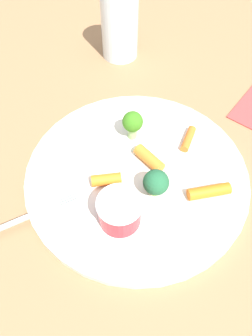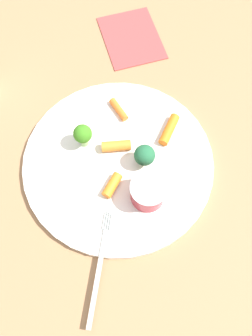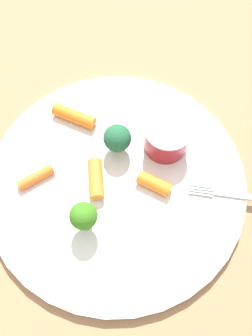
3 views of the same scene
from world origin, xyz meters
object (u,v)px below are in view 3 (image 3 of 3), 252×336
carrot_stick_0 (36,177)px  carrot_stick_1 (154,184)px  carrot_stick_2 (74,116)px  broccoli_floret_1 (84,217)px  broccoli_floret_0 (117,138)px  plate (116,181)px  carrot_stick_3 (96,177)px  sauce_cup (167,138)px

carrot_stick_0 → carrot_stick_1: bearing=168.9°
carrot_stick_0 → carrot_stick_2: 0.09m
broccoli_floret_1 → carrot_stick_2: broccoli_floret_1 is taller
broccoli_floret_1 → carrot_stick_2: size_ratio=0.84×
broccoli_floret_0 → carrot_stick_0: size_ratio=0.97×
carrot_stick_0 → carrot_stick_1: size_ratio=1.11×
plate → carrot_stick_1: 0.05m
plate → carrot_stick_0: size_ratio=6.98×
carrot_stick_2 → broccoli_floret_1: bearing=91.3°
carrot_stick_3 → carrot_stick_1: bearing=165.9°
carrot_stick_0 → broccoli_floret_1: bearing=130.5°
carrot_stick_1 → carrot_stick_2: 0.13m
sauce_cup → carrot_stick_3: 0.10m
broccoli_floret_0 → carrot_stick_1: bearing=122.9°
broccoli_floret_1 → carrot_stick_0: broccoli_floret_1 is taller
carrot_stick_2 → carrot_stick_3: 0.09m
carrot_stick_0 → sauce_cup: bearing=-171.0°
broccoli_floret_0 → broccoli_floret_1: broccoli_floret_1 is taller
sauce_cup → carrot_stick_2: sauce_cup is taller
broccoli_floret_0 → carrot_stick_0: broccoli_floret_0 is taller
carrot_stick_1 → carrot_stick_2: same height
carrot_stick_2 → carrot_stick_3: carrot_stick_3 is taller
sauce_cup → broccoli_floret_0: bearing=-3.4°
carrot_stick_3 → carrot_stick_2: bearing=-77.6°
sauce_cup → carrot_stick_3: bearing=21.6°
broccoli_floret_0 → carrot_stick_0: bearing=15.9°
broccoli_floret_1 → carrot_stick_1: (-0.08, -0.04, -0.02)m
carrot_stick_0 → carrot_stick_1: carrot_stick_1 is taller
plate → carrot_stick_1: bearing=161.4°
broccoli_floret_1 → carrot_stick_3: broccoli_floret_1 is taller
carrot_stick_1 → carrot_stick_2: size_ratio=0.71×
carrot_stick_2 → carrot_stick_1: bearing=129.3°
plate → carrot_stick_2: (0.04, -0.09, 0.01)m
plate → carrot_stick_3: 0.03m
carrot_stick_1 → broccoli_floret_0: bearing=-57.1°
sauce_cup → carrot_stick_0: bearing=9.0°
carrot_stick_0 → carrot_stick_2: size_ratio=0.79×
broccoli_floret_1 → carrot_stick_3: (-0.02, -0.05, -0.02)m
carrot_stick_0 → carrot_stick_3: bearing=171.8°
carrot_stick_3 → broccoli_floret_1: bearing=73.1°
plate → broccoli_floret_1: 0.07m
broccoli_floret_0 → broccoli_floret_1: bearing=63.1°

